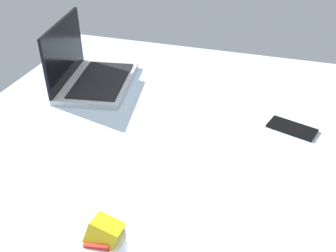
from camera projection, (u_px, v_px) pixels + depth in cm
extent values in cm
cube|color=silver|center=(165.00, 216.00, 98.12)|extent=(180.00, 140.00, 18.00)
cube|color=#B7BABC|center=(98.00, 83.00, 138.24)|extent=(36.29, 28.05, 2.00)
cube|color=black|center=(101.00, 80.00, 137.40)|extent=(31.37, 21.48, 0.40)
cube|color=black|center=(64.00, 51.00, 133.07)|extent=(32.73, 6.34, 21.00)
cube|color=red|center=(111.00, 252.00, 70.30)|extent=(6.47, 6.12, 4.01)
cube|color=#268C33|center=(102.00, 238.00, 70.77)|extent=(7.78, 7.92, 6.14)
cube|color=red|center=(102.00, 241.00, 68.01)|extent=(5.92, 5.48, 4.51)
cube|color=yellow|center=(105.00, 233.00, 67.42)|extent=(6.11, 6.67, 6.75)
cube|color=black|center=(292.00, 128.00, 114.89)|extent=(10.82, 15.42, 0.80)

